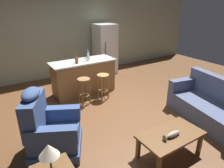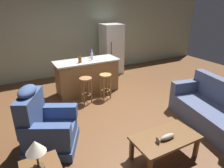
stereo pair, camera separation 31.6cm
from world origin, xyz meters
name	(u,v)px [view 2 (the right image)]	position (x,y,z in m)	size (l,w,h in m)	color
ground_plane	(109,112)	(0.00, 0.00, 0.00)	(12.00, 12.00, 0.00)	brown
back_wall	(67,38)	(0.00, 3.12, 1.30)	(12.00, 0.05, 2.60)	#9EA88E
coffee_table	(165,139)	(0.12, -1.80, 0.36)	(1.10, 0.60, 0.42)	brown
fish_figurine	(166,138)	(0.07, -1.86, 0.46)	(0.34, 0.10, 0.10)	#4C3823
couch	(215,111)	(1.72, -1.53, 0.34)	(1.18, 2.02, 0.94)	#4C5675
recliner_near_lamp	(46,127)	(-1.55, -0.62, 0.42)	(1.13, 1.13, 1.20)	#384C7A
table_lamp	(35,148)	(-1.82, -1.68, 0.87)	(0.24, 0.24, 0.41)	#4C3823
kitchen_island	(87,76)	(0.00, 1.35, 0.48)	(1.80, 0.70, 0.95)	olive
bar_stool_left	(86,86)	(-0.29, 0.72, 0.47)	(0.32, 0.32, 0.68)	olive
bar_stool_right	(105,82)	(0.28, 0.72, 0.47)	(0.32, 0.32, 0.68)	#A87A47
refrigerator	(112,49)	(1.43, 2.55, 0.88)	(0.70, 0.69, 1.76)	white
bottle_tall_green	(92,54)	(0.25, 1.58, 1.06)	(0.06, 0.06, 0.30)	#23284C
bottle_short_amber	(92,56)	(0.16, 1.33, 1.06)	(0.07, 0.07, 0.29)	silver
bottle_wine_dark	(80,59)	(-0.24, 1.22, 1.04)	(0.09, 0.09, 0.24)	brown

